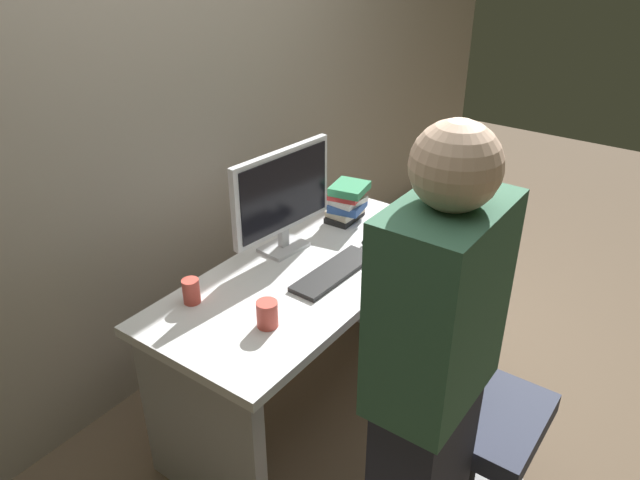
% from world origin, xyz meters
% --- Properties ---
extents(ground_plane, '(9.00, 9.00, 0.00)m').
position_xyz_m(ground_plane, '(0.00, 0.00, 0.00)').
color(ground_plane, brown).
extents(wall_back, '(6.40, 0.10, 3.00)m').
position_xyz_m(wall_back, '(0.00, 0.77, 1.50)').
color(wall_back, '#9E9384').
rests_on(wall_back, ground).
extents(desk, '(1.47, 0.66, 0.73)m').
position_xyz_m(desk, '(0.00, 0.00, 0.51)').
color(desk, white).
rests_on(desk, ground).
extents(office_chair, '(0.52, 0.52, 0.94)m').
position_xyz_m(office_chair, '(-0.10, -0.76, 0.43)').
color(office_chair, black).
rests_on(office_chair, ground).
extents(person_at_desk, '(0.40, 0.24, 1.64)m').
position_xyz_m(person_at_desk, '(-0.50, -0.79, 0.84)').
color(person_at_desk, '#262838').
rests_on(person_at_desk, ground).
extents(monitor, '(0.54, 0.16, 0.46)m').
position_xyz_m(monitor, '(0.07, 0.19, 0.98)').
color(monitor, silver).
rests_on(monitor, desk).
extents(keyboard, '(0.43, 0.15, 0.02)m').
position_xyz_m(keyboard, '(0.02, -0.11, 0.74)').
color(keyboard, '#262626').
rests_on(keyboard, desk).
extents(mouse, '(0.06, 0.10, 0.03)m').
position_xyz_m(mouse, '(0.30, -0.12, 0.75)').
color(mouse, black).
rests_on(mouse, desk).
extents(cup_near_keyboard, '(0.08, 0.08, 0.10)m').
position_xyz_m(cup_near_keyboard, '(-0.41, -0.11, 0.78)').
color(cup_near_keyboard, '#D84C3F').
rests_on(cup_near_keyboard, desk).
extents(cup_by_monitor, '(0.07, 0.07, 0.10)m').
position_xyz_m(cup_by_monitor, '(-0.46, 0.22, 0.78)').
color(cup_by_monitor, '#D84C3F').
rests_on(cup_by_monitor, desk).
extents(book_stack, '(0.21, 0.20, 0.18)m').
position_xyz_m(book_stack, '(0.46, 0.12, 0.82)').
color(book_stack, black).
rests_on(book_stack, desk).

